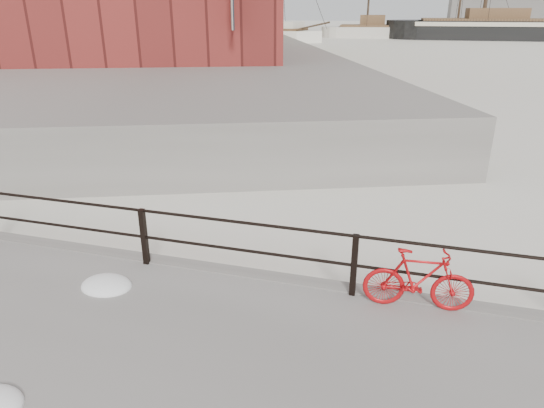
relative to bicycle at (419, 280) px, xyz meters
The scene contains 6 objects.
far_quay 81.37m from the bicycle, 117.39° to the left, with size 24.00×150.00×1.80m, color gray.
bicycle is the anchor object (origin of this frame).
schooner_mid 80.07m from the bicycle, 91.30° to the left, with size 31.04×13.13×22.14m, color beige, non-canonical shape.
schooner_left 70.66m from the bicycle, 111.49° to the left, with size 26.46×12.03×19.89m, color white, non-canonical shape.
workboat_near 40.40m from the bicycle, 131.78° to the left, with size 10.96×3.65×7.00m, color black, non-canonical shape.
workboat_far 54.45m from the bicycle, 120.53° to the left, with size 11.43×3.95×7.00m, color black, non-canonical shape.
Camera 1 is at (-2.92, -6.58, 4.39)m, focal length 32.00 mm.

